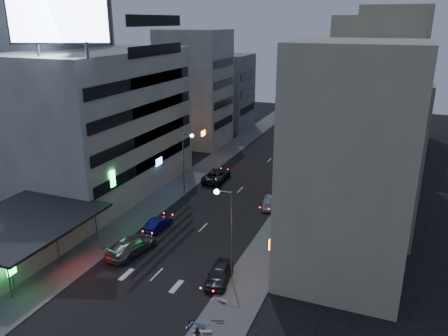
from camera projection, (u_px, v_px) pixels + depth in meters
The scene contains 28 objects.
ground at pixel (132, 300), 35.28m from camera, with size 180.00×180.00×0.00m, color black.
sidewalk_left at pixel (198, 173), 64.45m from camera, with size 4.00×120.00×0.12m, color #4C4C4F.
sidewalk_right at pixel (306, 187), 58.83m from camera, with size 4.00×120.00×0.12m, color #4C4C4F.
food_court at pixel (17, 237), 41.28m from camera, with size 11.00×13.00×3.88m.
white_building at pixel (101, 122), 55.94m from camera, with size 14.00×24.00×18.00m, color #B9BAB5.
grey_tower at pixel (54, 55), 59.17m from camera, with size 10.00×14.00×34.00m, color gray.
shophouse_near at pixel (349, 166), 36.03m from camera, with size 10.00×11.00×20.00m, color #B4AD8D.
shophouse_mid at pixel (365, 153), 46.61m from camera, with size 11.00×12.00×16.00m, color gray.
shophouse_far at pixel (372, 104), 57.26m from camera, with size 10.00×14.00×22.00m, color #B4AD8D.
far_left_a at pixel (195, 88), 77.08m from camera, with size 11.00×10.00×20.00m, color #B9BAB5.
far_left_b at pixel (220, 92), 89.49m from camera, with size 12.00×10.00×15.00m, color gray.
far_right_a at pixel (380, 101), 70.92m from camera, with size 11.00×12.00×18.00m, color gray.
far_right_b at pixel (389, 73), 82.09m from camera, with size 12.00×12.00×24.00m, color #B4AD8D.
billboard at pixel (58, 18), 41.65m from camera, with size 9.52×3.75×6.20m.
street_lamp_right_near at pixel (227, 221), 36.76m from camera, with size 1.60×0.44×8.02m.
street_lamp_left at pixel (186, 155), 54.98m from camera, with size 1.60×0.44×8.02m.
street_lamp_right_far at pixel (308, 131), 66.66m from camera, with size 1.60×0.44×8.02m.
parked_car_right_near at pixel (219, 274), 37.52m from camera, with size 1.78×4.43×1.51m, color #2A292E.
parked_car_right_mid at pixel (270, 203), 52.43m from camera, with size 1.34×3.85×1.27m, color gray.
parked_car_left at pixel (217, 175), 61.20m from camera, with size 2.74×5.95×1.65m, color #25262A.
parked_car_right_far at pixel (294, 170), 63.76m from camera, with size 1.94×4.77×1.38m, color gray.
road_car_blue at pixel (158, 224), 47.01m from camera, with size 1.35×3.88×1.28m, color navy.
road_car_silver at pixel (132, 245), 42.13m from camera, with size 2.33×5.74×1.66m, color gray.
scooter_black_a at pixel (204, 331), 30.69m from camera, with size 1.85×0.62×1.13m, color black, non-canonical shape.
scooter_silver_a at pixel (212, 323), 31.45m from camera, with size 1.97×0.66×1.21m, color #93969A, non-canonical shape.
scooter_blue at pixel (207, 319), 31.95m from camera, with size 1.89×0.63×1.16m, color navy, non-canonical shape.
scooter_black_b at pixel (224, 315), 32.52m from camera, with size 1.65×0.55×1.01m, color black, non-canonical shape.
scooter_silver_b at pixel (228, 295), 34.71m from camera, with size 1.83×0.61×1.12m, color #A7A8AE, non-canonical shape.
Camera 1 is at (18.07, -25.06, 21.45)m, focal length 35.00 mm.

